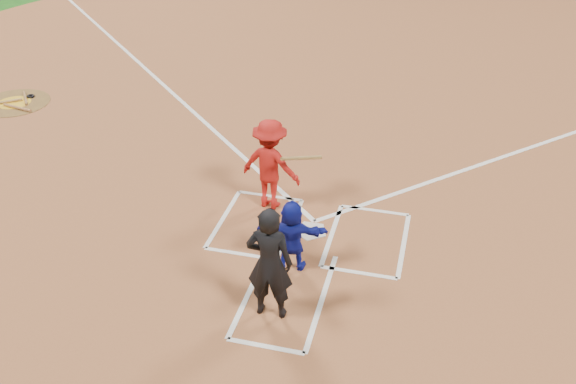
% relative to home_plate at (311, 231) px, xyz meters
% --- Properties ---
extents(ground, '(120.00, 120.00, 0.00)m').
position_rel_home_plate_xyz_m(ground, '(0.00, 0.00, -0.02)').
color(ground, '#164F13').
rests_on(ground, ground).
extents(home_plate_dirt, '(28.00, 28.00, 0.01)m').
position_rel_home_plate_xyz_m(home_plate_dirt, '(0.00, 6.00, -0.01)').
color(home_plate_dirt, brown).
rests_on(home_plate_dirt, ground).
extents(home_plate, '(0.60, 0.60, 0.02)m').
position_rel_home_plate_xyz_m(home_plate, '(0.00, 0.00, 0.00)').
color(home_plate, silver).
rests_on(home_plate, home_plate_dirt).
extents(on_deck_circle, '(1.70, 1.70, 0.01)m').
position_rel_home_plate_xyz_m(on_deck_circle, '(-8.19, 3.46, -0.00)').
color(on_deck_circle, brown).
rests_on(on_deck_circle, home_plate_dirt).
extents(on_deck_logo, '(0.80, 0.80, 0.00)m').
position_rel_home_plate_xyz_m(on_deck_logo, '(-8.19, 3.46, 0.00)').
color(on_deck_logo, gold).
rests_on(on_deck_logo, on_deck_circle).
extents(on_deck_bat_a, '(0.57, 0.70, 0.06)m').
position_rel_home_plate_xyz_m(on_deck_bat_a, '(-8.04, 3.71, 0.03)').
color(on_deck_bat_a, olive).
rests_on(on_deck_bat_a, on_deck_circle).
extents(on_deck_bat_b, '(0.69, 0.58, 0.06)m').
position_rel_home_plate_xyz_m(on_deck_bat_b, '(-8.39, 3.36, 0.03)').
color(on_deck_bat_b, olive).
rests_on(on_deck_bat_b, on_deck_circle).
extents(on_deck_bat_c, '(0.84, 0.23, 0.06)m').
position_rel_home_plate_xyz_m(on_deck_bat_c, '(-7.89, 3.16, 0.03)').
color(on_deck_bat_c, '#9E663A').
rests_on(on_deck_bat_c, on_deck_circle).
extents(bat_weight_donut, '(0.19, 0.19, 0.05)m').
position_rel_home_plate_xyz_m(bat_weight_donut, '(-7.99, 3.86, 0.03)').
color(bat_weight_donut, black).
rests_on(bat_weight_donut, on_deck_circle).
extents(catcher, '(1.16, 0.53, 1.20)m').
position_rel_home_plate_xyz_m(catcher, '(-0.08, -1.02, 0.59)').
color(catcher, '#121B9A').
rests_on(catcher, home_plate_dirt).
extents(umpire, '(0.67, 0.46, 1.79)m').
position_rel_home_plate_xyz_m(umpire, '(-0.12, -2.13, 0.89)').
color(umpire, black).
rests_on(umpire, home_plate_dirt).
extents(chalk_markings, '(28.35, 17.32, 0.01)m').
position_rel_home_plate_xyz_m(chalk_markings, '(0.00, 5.29, -0.01)').
color(chalk_markings, white).
rests_on(chalk_markings, home_plate_dirt).
extents(batter_at_plate, '(1.49, 0.89, 1.69)m').
position_rel_home_plate_xyz_m(batter_at_plate, '(-0.89, 0.64, 0.84)').
color(batter_at_plate, '#B31813').
rests_on(batter_at_plate, home_plate_dirt).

